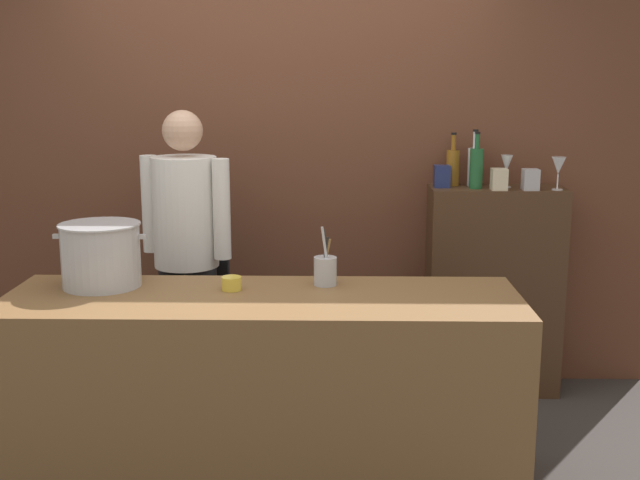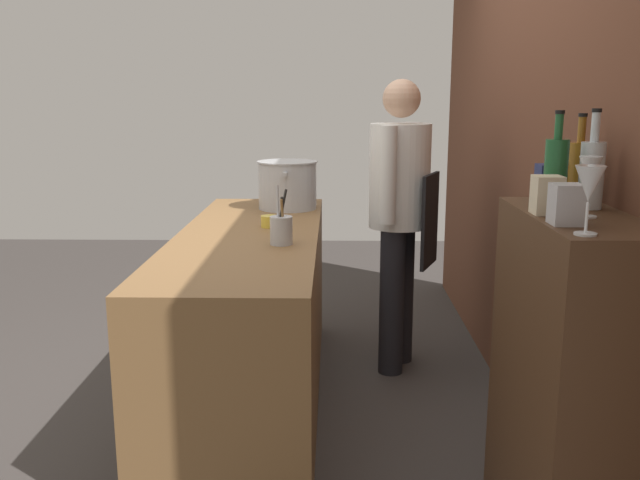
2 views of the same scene
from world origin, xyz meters
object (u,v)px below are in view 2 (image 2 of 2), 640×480
(spice_tin_silver, at_px, (567,204))
(spice_tin_cream, at_px, (547,195))
(utensil_crock, at_px, (281,229))
(wine_glass_wide, at_px, (589,186))
(wine_bottle_green, at_px, (556,172))
(wine_glass_short, at_px, (590,175))
(wine_bottle_clear, at_px, (592,173))
(wine_bottle_amber, at_px, (579,170))
(stockpot_large, at_px, (287,185))
(chef, at_px, (400,205))
(spice_tin_navy, at_px, (550,182))
(butter_jar, at_px, (269,221))

(spice_tin_silver, relative_size, spice_tin_cream, 0.98)
(utensil_crock, bearing_deg, wine_glass_wide, 35.42)
(wine_glass_wide, bearing_deg, wine_bottle_green, 172.99)
(wine_glass_short, height_order, spice_tin_silver, wine_glass_short)
(wine_bottle_clear, relative_size, spice_tin_cream, 2.69)
(wine_bottle_amber, bearing_deg, stockpot_large, -147.17)
(utensil_crock, xyz_separation_m, wine_bottle_clear, (0.84, 1.07, 0.36))
(wine_bottle_green, relative_size, spice_tin_silver, 2.71)
(chef, relative_size, spice_tin_navy, 13.29)
(chef, xyz_separation_m, spice_tin_silver, (1.87, 0.29, 0.30))
(wine_bottle_green, xyz_separation_m, wine_glass_wide, (0.44, -0.05, 0.01))
(utensil_crock, bearing_deg, spice_tin_cream, 43.48)
(chef, height_order, spice_tin_navy, chef)
(wine_bottle_clear, xyz_separation_m, spice_tin_cream, (0.11, -0.17, -0.06))
(stockpot_large, height_order, wine_glass_short, wine_glass_short)
(wine_glass_short, bearing_deg, utensil_crock, -135.17)
(utensil_crock, relative_size, wine_glass_short, 1.48)
(wine_glass_short, bearing_deg, spice_tin_cream, -120.28)
(butter_jar, height_order, wine_bottle_clear, wine_bottle_clear)
(wine_bottle_green, relative_size, spice_tin_navy, 2.53)
(chef, relative_size, wine_bottle_amber, 5.46)
(wine_glass_wide, xyz_separation_m, wine_glass_short, (-0.26, 0.10, -0.00))
(stockpot_large, relative_size, butter_jar, 4.74)
(spice_tin_navy, bearing_deg, wine_glass_short, 0.18)
(utensil_crock, relative_size, wine_bottle_green, 0.86)
(stockpot_large, xyz_separation_m, wine_glass_wide, (2.28, 0.94, 0.30))
(spice_tin_cream, bearing_deg, butter_jar, -143.92)
(wine_glass_short, xyz_separation_m, spice_tin_navy, (-0.36, -0.00, -0.07))
(wine_bottle_amber, distance_m, spice_tin_silver, 0.44)
(utensil_crock, height_order, butter_jar, utensil_crock)
(wine_bottle_green, bearing_deg, wine_bottle_amber, 134.91)
(wine_bottle_green, height_order, wine_glass_wide, wine_bottle_green)
(butter_jar, xyz_separation_m, spice_tin_cream, (1.36, 0.99, 0.34))
(wine_glass_wide, relative_size, spice_tin_silver, 1.58)
(chef, xyz_separation_m, spice_tin_cream, (1.69, 0.29, 0.30))
(stockpot_large, distance_m, utensil_crock, 1.01)
(butter_jar, distance_m, spice_tin_cream, 1.72)
(chef, distance_m, wine_glass_wide, 2.07)
(spice_tin_silver, bearing_deg, butter_jar, -147.07)
(wine_bottle_clear, height_order, wine_bottle_green, wine_bottle_clear)
(butter_jar, height_order, spice_tin_cream, spice_tin_cream)
(chef, xyz_separation_m, wine_glass_short, (1.75, 0.39, 0.37))
(butter_jar, xyz_separation_m, wine_bottle_clear, (1.26, 1.17, 0.40))
(chef, distance_m, wine_bottle_amber, 1.57)
(chef, distance_m, wine_glass_short, 1.83)
(butter_jar, bearing_deg, utensil_crock, 12.68)
(wine_bottle_amber, bearing_deg, wine_glass_wide, -16.92)
(chef, bearing_deg, wine_bottle_green, -145.49)
(wine_glass_short, height_order, spice_tin_navy, wine_glass_short)
(stockpot_large, height_order, utensil_crock, stockpot_large)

